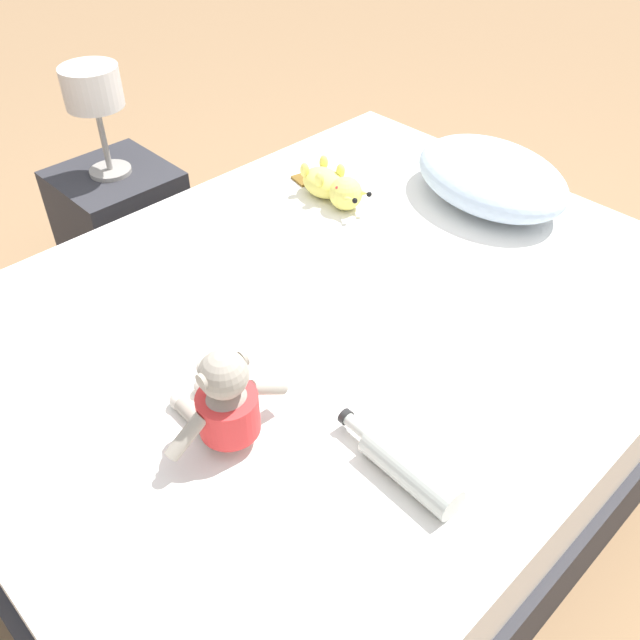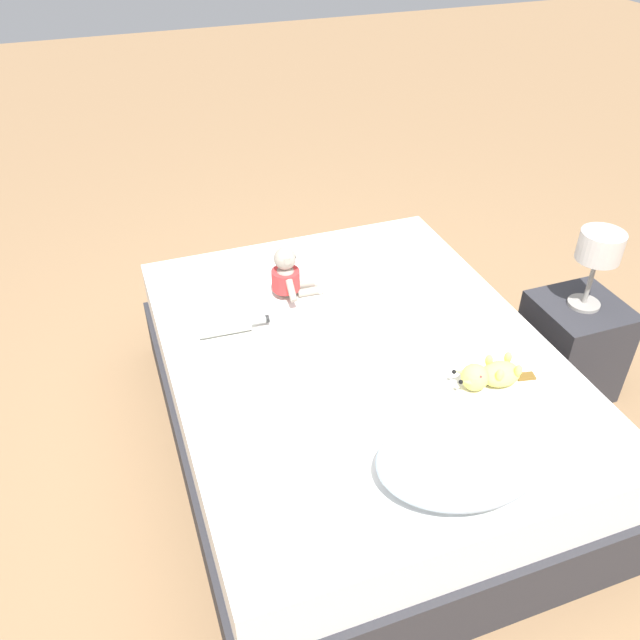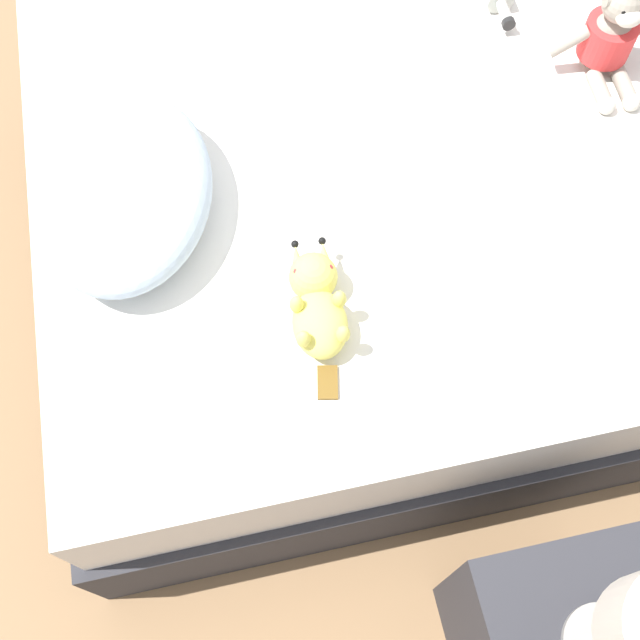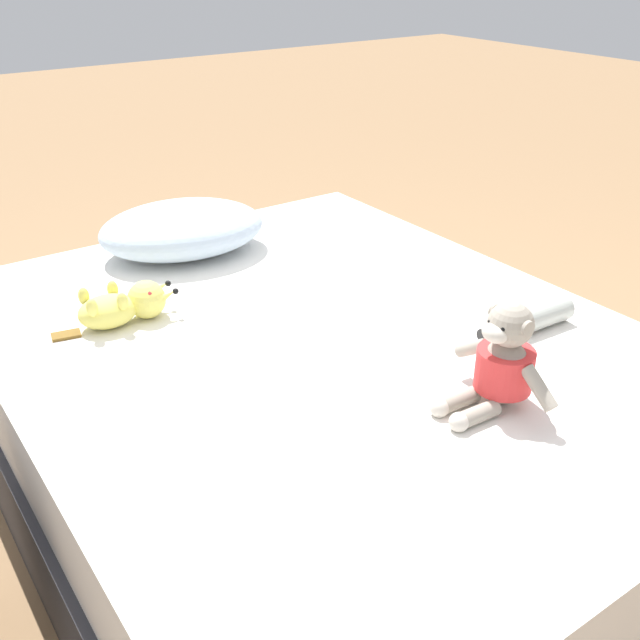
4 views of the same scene
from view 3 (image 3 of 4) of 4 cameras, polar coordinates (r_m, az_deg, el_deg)
ground_plane at (r=2.24m, az=6.83°, el=4.40°), size 16.00×16.00×0.00m
bed at (r=2.02m, az=7.63°, el=8.08°), size 1.50×1.90×0.53m
pillow at (r=1.67m, az=-14.43°, el=9.38°), size 0.57×0.46×0.16m
plush_monkey at (r=1.99m, az=21.01°, el=19.22°), size 0.23×0.29×0.24m
plush_yellow_creature at (r=1.51m, az=-0.22°, el=1.27°), size 0.33×0.12×0.10m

